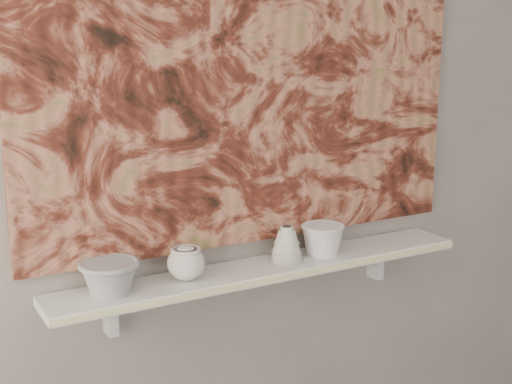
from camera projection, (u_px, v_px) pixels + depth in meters
wall_back at (252, 128)px, 2.22m from camera, size 3.60×0.00×3.60m
shelf at (266, 269)px, 2.24m from camera, size 1.40×0.18×0.03m
shelf_stripe at (282, 278)px, 2.16m from camera, size 1.40×0.01×0.02m
bracket_left at (110, 314)px, 2.08m from camera, size 0.03×0.06×0.12m
bracket_right at (375, 261)px, 2.55m from camera, size 0.03×0.06×0.12m
painting at (254, 67)px, 2.17m from camera, size 1.50×0.02×1.10m
house_motif at (370, 154)px, 2.44m from camera, size 0.09×0.00×0.08m
bowl_grey at (109, 277)px, 1.99m from camera, size 0.19×0.19×0.10m
cup_cream at (186, 263)px, 2.10m from camera, size 0.15×0.15×0.10m
bell_vessel at (287, 244)px, 2.26m from camera, size 0.12×0.12×0.12m
bowl_white at (323, 239)px, 2.33m from camera, size 0.15×0.15×0.10m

